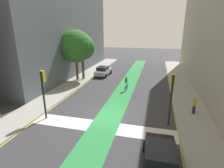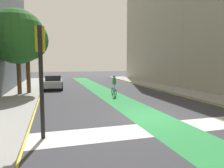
{
  "view_description": "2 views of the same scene",
  "coord_description": "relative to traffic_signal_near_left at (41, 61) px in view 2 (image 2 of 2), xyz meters",
  "views": [
    {
      "loc": [
        3.95,
        -14.14,
        7.72
      ],
      "look_at": [
        -0.83,
        4.54,
        1.62
      ],
      "focal_mm": 28.27,
      "sensor_mm": 36.0,
      "label": 1
    },
    {
      "loc": [
        -4.94,
        -10.18,
        2.96
      ],
      "look_at": [
        -0.9,
        3.74,
        1.47
      ],
      "focal_mm": 33.52,
      "sensor_mm": 36.0,
      "label": 2
    }
  ],
  "objects": [
    {
      "name": "ground_plane",
      "position": [
        5.32,
        1.7,
        -3.03
      ],
      "size": [
        120.0,
        120.0,
        0.0
      ],
      "primitive_type": "plane",
      "color": "#38383D"
    },
    {
      "name": "curb_stripe_left",
      "position": [
        -0.68,
        1.7,
        -3.03
      ],
      "size": [
        0.16,
        60.0,
        0.01
      ],
      "primitive_type": "cube",
      "color": "yellow",
      "rests_on": "ground_plane"
    },
    {
      "name": "street_tree_near",
      "position": [
        -1.7,
        12.37,
        1.99
      ],
      "size": [
        3.82,
        3.82,
        6.81
      ],
      "color": "brown",
      "rests_on": "sidewalk_left"
    },
    {
      "name": "cyclist_in_lane",
      "position": [
        5.67,
        9.08,
        -2.06
      ],
      "size": [
        0.32,
        1.73,
        1.86
      ],
      "color": "black",
      "rests_on": "ground_plane"
    },
    {
      "name": "bike_lane_paint",
      "position": [
        5.46,
        1.7,
        -3.03
      ],
      "size": [
        2.4,
        60.0,
        0.01
      ],
      "primitive_type": "cube",
      "color": "#2D8C47",
      "rests_on": "ground_plane"
    },
    {
      "name": "traffic_signal_near_left",
      "position": [
        0.0,
        0.0,
        0.0
      ],
      "size": [
        0.35,
        0.52,
        4.33
      ],
      "color": "black",
      "rests_on": "ground_plane"
    },
    {
      "name": "street_tree_far",
      "position": [
        -2.41,
        11.72,
        2.18
      ],
      "size": [
        4.8,
        4.8,
        7.47
      ],
      "color": "brown",
      "rests_on": "sidewalk_left"
    },
    {
      "name": "crosswalk_band",
      "position": [
        5.32,
        -0.3,
        -3.03
      ],
      "size": [
        12.0,
        1.8,
        0.01
      ],
      "primitive_type": "cube",
      "color": "silver",
      "rests_on": "ground_plane"
    },
    {
      "name": "car_silver_left_far",
      "position": [
        0.56,
        15.54,
        -2.23
      ],
      "size": [
        2.18,
        4.28,
        1.57
      ],
      "color": "#B2B7BF",
      "rests_on": "ground_plane"
    }
  ]
}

